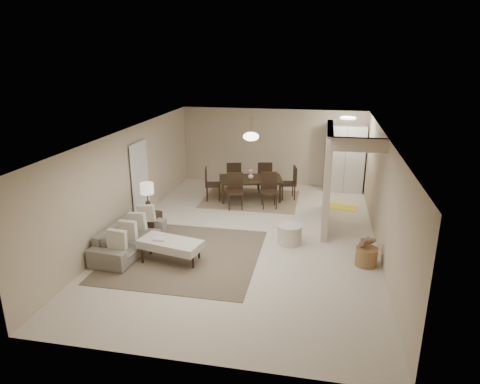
% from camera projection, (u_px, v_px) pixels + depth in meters
% --- Properties ---
extents(floor, '(9.00, 9.00, 0.00)m').
position_uv_depth(floor, '(248.00, 236.00, 10.32)').
color(floor, beige).
rests_on(floor, ground).
extents(ceiling, '(9.00, 9.00, 0.00)m').
position_uv_depth(ceiling, '(249.00, 134.00, 9.54)').
color(ceiling, white).
rests_on(ceiling, back_wall).
extents(back_wall, '(6.00, 0.00, 6.00)m').
position_uv_depth(back_wall, '(272.00, 147.00, 14.13)').
color(back_wall, '#C6B396').
rests_on(back_wall, floor).
extents(left_wall, '(0.00, 9.00, 9.00)m').
position_uv_depth(left_wall, '(128.00, 180.00, 10.48)').
color(left_wall, '#C6B396').
rests_on(left_wall, floor).
extents(right_wall, '(0.00, 9.00, 9.00)m').
position_uv_depth(right_wall, '(383.00, 195.00, 9.38)').
color(right_wall, '#C6B396').
rests_on(right_wall, floor).
extents(partition, '(0.15, 2.50, 2.50)m').
position_uv_depth(partition, '(327.00, 177.00, 10.77)').
color(partition, '#C6B396').
rests_on(partition, floor).
extents(doorway, '(0.04, 0.90, 2.04)m').
position_uv_depth(doorway, '(140.00, 182.00, 11.11)').
color(doorway, black).
rests_on(doorway, floor).
extents(pantry_cabinet, '(1.20, 0.55, 2.10)m').
position_uv_depth(pantry_cabinet, '(345.00, 159.00, 13.43)').
color(pantry_cabinet, silver).
rests_on(pantry_cabinet, floor).
extents(flush_light, '(0.44, 0.44, 0.05)m').
position_uv_depth(flush_light, '(348.00, 118.00, 12.12)').
color(flush_light, white).
rests_on(flush_light, ceiling).
extents(living_rug, '(3.20, 3.20, 0.01)m').
position_uv_depth(living_rug, '(185.00, 255.00, 9.36)').
color(living_rug, brown).
rests_on(living_rug, floor).
extents(sofa, '(2.16, 1.00, 0.61)m').
position_uv_depth(sofa, '(130.00, 238.00, 9.50)').
color(sofa, gray).
rests_on(sofa, floor).
extents(ottoman_bench, '(1.43, 0.88, 0.48)m').
position_uv_depth(ottoman_bench, '(170.00, 245.00, 9.00)').
color(ottoman_bench, beige).
rests_on(ottoman_bench, living_rug).
extents(side_table, '(0.54, 0.54, 0.53)m').
position_uv_depth(side_table, '(149.00, 223.00, 10.43)').
color(side_table, black).
rests_on(side_table, floor).
extents(table_lamp, '(0.32, 0.32, 0.76)m').
position_uv_depth(table_lamp, '(147.00, 191.00, 10.17)').
color(table_lamp, '#49381F').
rests_on(table_lamp, side_table).
extents(round_pouf, '(0.58, 0.58, 0.45)m').
position_uv_depth(round_pouf, '(289.00, 234.00, 9.89)').
color(round_pouf, beige).
rests_on(round_pouf, floor).
extents(wicker_basket, '(0.55, 0.55, 0.39)m').
position_uv_depth(wicker_basket, '(366.00, 257.00, 8.88)').
color(wicker_basket, olive).
rests_on(wicker_basket, floor).
extents(dining_rug, '(2.80, 2.10, 0.01)m').
position_uv_depth(dining_rug, '(250.00, 199.00, 12.92)').
color(dining_rug, '#8A7555').
rests_on(dining_rug, floor).
extents(dining_table, '(2.05, 1.45, 0.65)m').
position_uv_depth(dining_table, '(251.00, 189.00, 12.82)').
color(dining_table, black).
rests_on(dining_table, dining_rug).
extents(dining_chairs, '(2.72, 2.22, 1.00)m').
position_uv_depth(dining_chairs, '(251.00, 183.00, 12.77)').
color(dining_chairs, black).
rests_on(dining_chairs, dining_rug).
extents(vase, '(0.22, 0.22, 0.17)m').
position_uv_depth(vase, '(251.00, 176.00, 12.69)').
color(vase, white).
rests_on(vase, dining_table).
extents(yellow_mat, '(0.91, 0.68, 0.01)m').
position_uv_depth(yellow_mat, '(342.00, 207.00, 12.26)').
color(yellow_mat, yellow).
rests_on(yellow_mat, floor).
extents(pendant_light, '(0.46, 0.46, 0.71)m').
position_uv_depth(pendant_light, '(251.00, 136.00, 12.33)').
color(pendant_light, '#49381F').
rests_on(pendant_light, ceiling).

